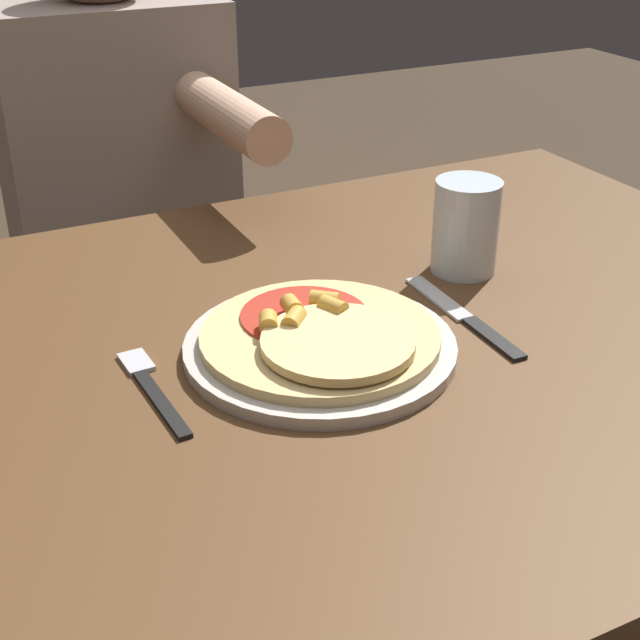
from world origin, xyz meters
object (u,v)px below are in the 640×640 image
Objects in this scene: dining_table at (347,409)px; plate at (320,347)px; fork at (151,386)px; person_diner at (124,191)px; drinking_glass at (466,227)px; knife at (464,317)px; pizza at (322,335)px.

dining_table is 4.33× the size of plate.
person_diner is at bearing 77.12° from fork.
dining_table is 1.08× the size of person_diner.
plate is at bearing -154.75° from dining_table.
drinking_glass is (0.26, 0.11, 0.05)m from plate.
person_diner is (0.17, 0.74, -0.06)m from fork.
knife is 1.85× the size of drinking_glass.
drinking_glass is (0.21, 0.09, 0.16)m from dining_table.
pizza reaches higher than plate.
drinking_glass is at bearing 22.79° from plate.
knife is at bearing -10.88° from dining_table.
fork is (-0.23, -0.01, 0.10)m from dining_table.
pizza is (-0.00, -0.01, 0.02)m from plate.
pizza is at bearing -156.16° from drinking_glass.
dining_table is 0.14m from pizza.
person_diner reaches higher than pizza.
plate is 1.14× the size of pizza.
pizza reaches higher than dining_table.
pizza is 1.46× the size of fork.
knife is at bearing -75.26° from person_diner.
dining_table is at bearing 25.25° from plate.
plate is 0.18m from knife.
knife is (0.14, -0.03, 0.10)m from dining_table.
fork is at bearing -167.82° from drinking_glass.
fork is 0.15× the size of person_diner.
plate is 0.18m from fork.
fork is 0.46m from drinking_glass.
plate is at bearing -88.86° from person_diner.
plate is 0.28m from drinking_glass.
pizza is (-0.05, -0.03, 0.12)m from dining_table.
fork is at bearing 175.90° from plate.
dining_table is 0.73m from person_diner.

